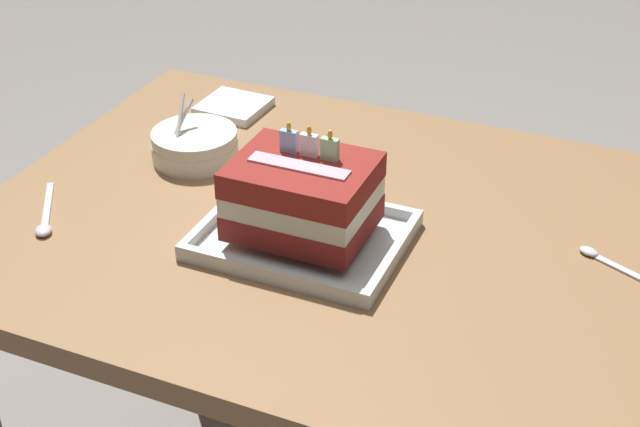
# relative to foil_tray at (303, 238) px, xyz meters

# --- Properties ---
(dining_table) EXTENTS (1.03, 0.78, 0.75)m
(dining_table) POSITION_rel_foil_tray_xyz_m (0.02, 0.07, -0.12)
(dining_table) COLOR olive
(dining_table) RESTS_ON ground_plane
(foil_tray) EXTENTS (0.28, 0.22, 0.02)m
(foil_tray) POSITION_rel_foil_tray_xyz_m (0.00, 0.00, 0.00)
(foil_tray) COLOR silver
(foil_tray) RESTS_ON dining_table
(birthday_cake) EXTENTS (0.19, 0.15, 0.15)m
(birthday_cake) POSITION_rel_foil_tray_xyz_m (0.00, 0.00, 0.07)
(birthday_cake) COLOR maroon
(birthday_cake) RESTS_ON foil_tray
(bowl_stack) EXTENTS (0.14, 0.14, 0.10)m
(bowl_stack) POSITION_rel_foil_tray_xyz_m (-0.26, 0.16, 0.02)
(bowl_stack) COLOR silver
(bowl_stack) RESTS_ON dining_table
(serving_spoon_near_tray) EXTENTS (0.14, 0.07, 0.01)m
(serving_spoon_near_tray) POSITION_rel_foil_tray_xyz_m (0.40, 0.11, -0.00)
(serving_spoon_near_tray) COLOR silver
(serving_spoon_near_tray) RESTS_ON dining_table
(serving_spoon_by_bowls) EXTENTS (0.10, 0.14, 0.01)m
(serving_spoon_by_bowls) POSITION_rel_foil_tray_xyz_m (-0.36, -0.11, -0.00)
(serving_spoon_by_bowls) COLOR silver
(serving_spoon_by_bowls) RESTS_ON dining_table
(napkin_pile) EXTENTS (0.12, 0.11, 0.02)m
(napkin_pile) POSITION_rel_foil_tray_xyz_m (-0.29, 0.34, 0.00)
(napkin_pile) COLOR white
(napkin_pile) RESTS_ON dining_table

